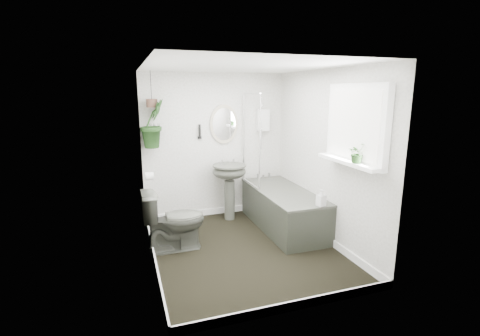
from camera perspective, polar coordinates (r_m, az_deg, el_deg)
name	(u,v)px	position (r m, az deg, el deg)	size (l,w,h in m)	color
floor	(244,249)	(4.68, 0.61, -13.17)	(2.30, 2.80, 0.02)	black
ceiling	(244,65)	(4.22, 0.68, 16.50)	(2.30, 2.80, 0.02)	white
wall_back	(215,146)	(5.63, -4.13, 3.63)	(2.30, 0.02, 2.30)	white
wall_front	(298,194)	(3.05, 9.49, -4.20)	(2.30, 0.02, 2.30)	white
wall_left	(148,169)	(4.07, -14.94, -0.20)	(0.02, 2.80, 2.30)	white
wall_right	(325,157)	(4.81, 13.81, 1.76)	(0.02, 2.80, 2.30)	white
skirting	(244,245)	(4.65, 0.61, -12.51)	(2.30, 2.80, 0.10)	white
bathtub	(283,209)	(5.28, 7.07, -6.69)	(0.72, 1.72, 0.58)	#3F4139
bath_screen	(251,140)	(5.36, 1.88, 4.60)	(0.04, 0.72, 1.40)	silver
shower_box	(263,120)	(5.77, 3.77, 7.85)	(0.20, 0.10, 0.35)	white
oval_mirror	(224,124)	(5.59, -2.63, 7.20)	(0.46, 0.03, 0.62)	#BCB194
wall_sconce	(200,131)	(5.49, -6.63, 5.99)	(0.04, 0.04, 0.22)	black
toilet_roll_holder	(149,176)	(4.82, -14.66, -1.31)	(0.11, 0.11, 0.11)	white
window_recess	(356,125)	(4.13, 18.56, 6.77)	(0.08, 1.00, 0.90)	white
window_sill	(349,162)	(4.15, 17.39, 1.00)	(0.18, 1.00, 0.04)	white
window_blinds	(353,125)	(4.10, 18.06, 6.77)	(0.01, 0.86, 0.76)	white
toilet	(174,220)	(4.59, -10.77, -8.37)	(0.44, 0.78, 0.80)	#3F4139
pedestal_sink	(229,192)	(5.53, -1.74, -3.95)	(0.53, 0.45, 0.90)	#3F4139
sill_plant	(357,153)	(3.98, 18.71, 2.37)	(0.20, 0.18, 0.22)	black
hanging_plant	(153,124)	(5.26, -14.10, 7.08)	(0.39, 0.31, 0.71)	black
soap_bottle	(321,198)	(4.57, 13.19, -4.76)	(0.10, 0.10, 0.21)	black
hanging_pot	(152,103)	(5.24, -14.27, 10.27)	(0.16, 0.16, 0.12)	#4C3227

